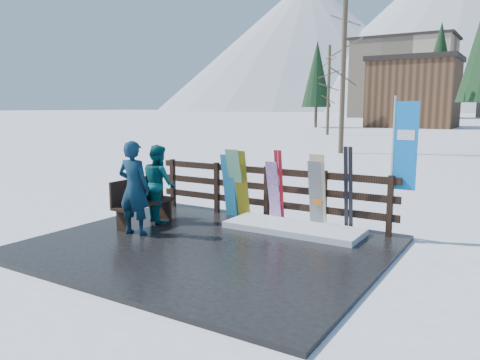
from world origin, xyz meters
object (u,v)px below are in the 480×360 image
Objects in this scene: snowboard_2 at (242,185)px; snowboard_5 at (318,192)px; snowboard_4 at (316,195)px; snowboard_3 at (274,192)px; person_front at (134,188)px; person_back at (159,183)px; rental_flag at (402,151)px; snowboard_0 at (229,186)px; snowboard_1 at (236,183)px; bench at (142,200)px.

snowboard_5 is at bearing 0.00° from snowboard_2.
snowboard_4 is at bearing -180.00° from snowboard_5.
snowboard_2 is 0.78m from snowboard_3.
person_back is (-0.30, 1.04, -0.08)m from person_front.
snowboard_3 is at bearing -123.88° from person_back.
rental_flag reaches higher than person_front.
snowboard_0 reaches higher than snowboard_4.
snowboard_5 is (1.75, 0.00, 0.01)m from snowboard_2.
snowboard_1 reaches higher than snowboard_2.
snowboard_0 is at bearing -175.69° from rental_flag.
bench is 1.12× the size of snowboard_3.
snowboard_5 is at bearing 0.00° from snowboard_3.
snowboard_1 reaches higher than snowboard_4.
snowboard_3 is (0.78, 0.00, -0.09)m from snowboard_2.
snowboard_0 is 2.09m from snowboard_5.
snowboard_4 is 0.78× the size of person_front.
bench is at bearing -154.36° from snowboard_5.
snowboard_4 is (0.94, 0.00, 0.03)m from snowboard_3.
snowboard_3 is 0.82× the size of person_back.
snowboard_3 is at bearing 0.00° from snowboard_1.
snowboard_1 reaches higher than snowboard_5.
person_front reaches higher than snowboard_5.
person_front is at bearing -116.20° from snowboard_2.
snowboard_0 is 0.86× the size of person_back.
person_front reaches higher than snowboard_1.
snowboard_2 is 0.84× the size of person_front.
snowboard_1 is at bearing -175.45° from rental_flag.
rental_flag is at bearing 4.55° from snowboard_1.
person_back is (-3.08, -1.12, 0.13)m from snowboard_4.
snowboard_0 is at bearing -180.00° from snowboard_3.
snowboard_3 is 0.88× the size of snowboard_5.
snowboard_3 is 2.84m from person_front.
bench is at bearing 106.48° from person_back.
snowboard_2 reaches higher than bench.
bench is 0.95× the size of snowboard_1.
bench is 0.82m from person_front.
person_back is (-1.37, -1.12, 0.07)m from snowboard_2.
snowboard_4 is 0.91× the size of snowboard_5.
rental_flag is (1.50, 0.27, 0.85)m from snowboard_5.
snowboard_5 reaches higher than snowboard_0.
snowboard_2 is 0.99× the size of snowboard_5.
bench is at bearing -154.05° from snowboard_4.
person_back is (0.09, 0.42, 0.30)m from bench.
snowboard_5 is at bearing 0.00° from snowboard_4.
snowboard_4 reaches higher than snowboard_3.
snowboard_2 is at bearing 0.00° from snowboard_0.
snowboard_1 is (0.19, 0.00, 0.07)m from snowboard_0.
snowboard_4 is (1.85, 0.00, -0.08)m from snowboard_1.
snowboard_0 is 0.93× the size of snowboard_5.
bench is at bearing -145.37° from snowboard_3.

